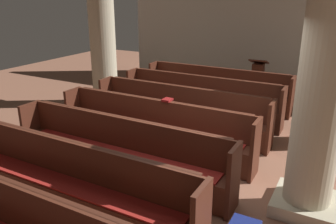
{
  "coord_description": "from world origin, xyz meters",
  "views": [
    {
      "loc": [
        1.9,
        -4.49,
        2.74
      ],
      "look_at": [
        -0.83,
        0.53,
        0.75
      ],
      "focal_mm": 36.64,
      "sensor_mm": 36.0,
      "label": 1
    }
  ],
  "objects_px": {
    "pillar_aisle_rear": "(322,91)",
    "pew_row_5": "(69,180)",
    "pew_row_0": "(217,87)",
    "pew_row_4": "(118,149)",
    "hymn_book": "(167,100)",
    "pew_row_3": "(153,127)",
    "pillar_far_side": "(103,39)",
    "pew_row_1": "(200,97)",
    "pew_row_2": "(180,110)",
    "lectern": "(257,82)"
  },
  "relations": [
    {
      "from": "pillar_far_side",
      "to": "hymn_book",
      "type": "bearing_deg",
      "value": -32.4
    },
    {
      "from": "pillar_aisle_rear",
      "to": "pew_row_5",
      "type": "bearing_deg",
      "value": -150.0
    },
    {
      "from": "pew_row_3",
      "to": "pillar_aisle_rear",
      "type": "bearing_deg",
      "value": -11.53
    },
    {
      "from": "pew_row_0",
      "to": "pew_row_4",
      "type": "bearing_deg",
      "value": -90.0
    },
    {
      "from": "pew_row_4",
      "to": "pew_row_5",
      "type": "bearing_deg",
      "value": -90.0
    },
    {
      "from": "pew_row_1",
      "to": "pillar_far_side",
      "type": "relative_size",
      "value": 1.17
    },
    {
      "from": "pew_row_1",
      "to": "pew_row_0",
      "type": "bearing_deg",
      "value": 90.0
    },
    {
      "from": "pew_row_0",
      "to": "hymn_book",
      "type": "relative_size",
      "value": 20.17
    },
    {
      "from": "pillar_far_side",
      "to": "pillar_aisle_rear",
      "type": "xyz_separation_m",
      "value": [
        5.28,
        -2.51,
        0.0
      ]
    },
    {
      "from": "pew_row_0",
      "to": "pew_row_5",
      "type": "height_order",
      "value": "same"
    },
    {
      "from": "pew_row_2",
      "to": "pew_row_3",
      "type": "bearing_deg",
      "value": -90.0
    },
    {
      "from": "pew_row_4",
      "to": "lectern",
      "type": "relative_size",
      "value": 3.43
    },
    {
      "from": "pew_row_2",
      "to": "pillar_far_side",
      "type": "relative_size",
      "value": 1.17
    },
    {
      "from": "pillar_far_side",
      "to": "pillar_aisle_rear",
      "type": "height_order",
      "value": "same"
    },
    {
      "from": "pew_row_1",
      "to": "pillar_far_side",
      "type": "distance_m",
      "value": 2.86
    },
    {
      "from": "pew_row_4",
      "to": "pillar_far_side",
      "type": "distance_m",
      "value": 4.15
    },
    {
      "from": "pew_row_2",
      "to": "pew_row_5",
      "type": "height_order",
      "value": "same"
    },
    {
      "from": "pew_row_2",
      "to": "pillar_far_side",
      "type": "height_order",
      "value": "pillar_far_side"
    },
    {
      "from": "pew_row_5",
      "to": "hymn_book",
      "type": "relative_size",
      "value": 20.17
    },
    {
      "from": "pew_row_0",
      "to": "lectern",
      "type": "relative_size",
      "value": 3.43
    },
    {
      "from": "pew_row_3",
      "to": "pew_row_0",
      "type": "bearing_deg",
      "value": 90.0
    },
    {
      "from": "hymn_book",
      "to": "lectern",
      "type": "bearing_deg",
      "value": 82.35
    },
    {
      "from": "pew_row_5",
      "to": "hymn_book",
      "type": "height_order",
      "value": "hymn_book"
    },
    {
      "from": "pew_row_4",
      "to": "pillar_aisle_rear",
      "type": "bearing_deg",
      "value": 10.58
    },
    {
      "from": "pew_row_4",
      "to": "hymn_book",
      "type": "height_order",
      "value": "hymn_book"
    },
    {
      "from": "pew_row_0",
      "to": "pew_row_1",
      "type": "height_order",
      "value": "same"
    },
    {
      "from": "pew_row_3",
      "to": "pillar_far_side",
      "type": "distance_m",
      "value": 3.47
    },
    {
      "from": "pew_row_3",
      "to": "hymn_book",
      "type": "xyz_separation_m",
      "value": [
        0.19,
        0.18,
        0.48
      ]
    },
    {
      "from": "pew_row_3",
      "to": "hymn_book",
      "type": "distance_m",
      "value": 0.54
    },
    {
      "from": "pew_row_1",
      "to": "pew_row_3",
      "type": "height_order",
      "value": "same"
    },
    {
      "from": "pew_row_3",
      "to": "pew_row_4",
      "type": "height_order",
      "value": "same"
    },
    {
      "from": "pew_row_0",
      "to": "pew_row_5",
      "type": "bearing_deg",
      "value": -90.0
    },
    {
      "from": "lectern",
      "to": "pew_row_1",
      "type": "bearing_deg",
      "value": -108.57
    },
    {
      "from": "pew_row_4",
      "to": "pew_row_1",
      "type": "bearing_deg",
      "value": 90.0
    },
    {
      "from": "pew_row_0",
      "to": "hymn_book",
      "type": "height_order",
      "value": "hymn_book"
    },
    {
      "from": "pew_row_4",
      "to": "pillar_far_side",
      "type": "relative_size",
      "value": 1.17
    },
    {
      "from": "pew_row_1",
      "to": "hymn_book",
      "type": "distance_m",
      "value": 1.97
    },
    {
      "from": "pew_row_4",
      "to": "lectern",
      "type": "xyz_separation_m",
      "value": [
        0.73,
        5.31,
        -0.04
      ]
    },
    {
      "from": "pew_row_4",
      "to": "lectern",
      "type": "distance_m",
      "value": 5.36
    },
    {
      "from": "pew_row_5",
      "to": "lectern",
      "type": "xyz_separation_m",
      "value": [
        0.73,
        6.35,
        -0.04
      ]
    },
    {
      "from": "pew_row_0",
      "to": "pew_row_1",
      "type": "relative_size",
      "value": 1.0
    },
    {
      "from": "pew_row_0",
      "to": "pew_row_5",
      "type": "distance_m",
      "value": 5.21
    },
    {
      "from": "pew_row_3",
      "to": "pillar_far_side",
      "type": "bearing_deg",
      "value": 143.14
    },
    {
      "from": "pillar_far_side",
      "to": "lectern",
      "type": "xyz_separation_m",
      "value": [
        3.35,
        2.31,
        -1.2
      ]
    },
    {
      "from": "pillar_far_side",
      "to": "pillar_aisle_rear",
      "type": "bearing_deg",
      "value": -25.37
    },
    {
      "from": "lectern",
      "to": "pew_row_2",
      "type": "bearing_deg",
      "value": -102.82
    },
    {
      "from": "pew_row_4",
      "to": "hymn_book",
      "type": "xyz_separation_m",
      "value": [
        0.19,
        1.23,
        0.48
      ]
    },
    {
      "from": "pew_row_2",
      "to": "pillar_aisle_rear",
      "type": "bearing_deg",
      "value": -30.74
    },
    {
      "from": "pew_row_0",
      "to": "hymn_book",
      "type": "xyz_separation_m",
      "value": [
        0.19,
        -2.94,
        0.48
      ]
    },
    {
      "from": "pew_row_2",
      "to": "pew_row_4",
      "type": "bearing_deg",
      "value": -90.0
    }
  ]
}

